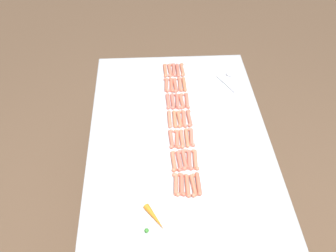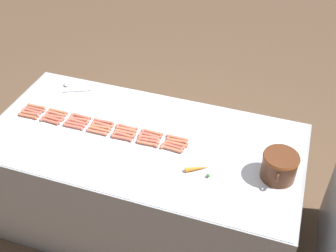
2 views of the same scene
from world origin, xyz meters
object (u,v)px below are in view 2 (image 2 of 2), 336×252
hot_dog_17 (101,127)px  hot_dog_23 (75,124)px  hot_dog_13 (177,141)px  carrot (199,169)px  hot_dog_20 (176,144)px  hot_dog_34 (172,149)px  hot_dog_15 (55,117)px  hot_dog_18 (125,132)px  hot_dog_0 (37,106)px  hot_dog_7 (35,109)px  hot_dog_9 (79,119)px  hot_dog_4 (127,127)px  hot_dog_29 (50,121)px  hot_dog_1 (58,111)px  hot_dog_12 (151,135)px  hot_dog_16 (78,122)px  serving_spoon (70,86)px  hot_dog_30 (73,127)px  hot_dog_32 (121,138)px  bean_pot (280,165)px  hot_dog_11 (126,129)px  hot_dog_5 (152,132)px  hot_dog_28 (28,116)px  hot_dog_25 (124,135)px  hot_dog_21 (30,113)px  hot_dog_19 (149,138)px  hot_dog_8 (56,114)px  hot_dog_2 (81,116)px  hot_dog_33 (147,144)px  hot_dog_27 (173,146)px  hot_dog_6 (177,138)px  hot_dog_31 (97,132)px  hot_dog_22 (52,119)px  hot_dog_10 (102,124)px  hot_dog_26 (148,141)px  hot_dog_14 (32,111)px  hot_dog_24 (99,129)px  hot_dog_3 (104,122)px

hot_dog_17 → hot_dog_23: (0.03, -0.19, 0.00)m
hot_dog_13 → carrot: carrot is taller
hot_dog_20 → hot_dog_34: bearing=-10.7°
hot_dog_15 → hot_dog_18: size_ratio=1.00×
hot_dog_0 → hot_dog_7: bearing=13.1°
hot_dog_9 → hot_dog_15: bearing=-80.9°
hot_dog_4 → hot_dog_29: 0.56m
hot_dog_1 → hot_dog_12: 0.74m
hot_dog_16 → serving_spoon: (-0.38, -0.27, -0.00)m
hot_dog_30 → hot_dog_32: bearing=89.8°
hot_dog_7 → bean_pot: (0.10, 1.79, 0.09)m
hot_dog_11 → hot_dog_17: size_ratio=1.00×
hot_dog_5 → hot_dog_28: size_ratio=1.00×
hot_dog_25 → hot_dog_21: bearing=-90.0°
hot_dog_19 → hot_dog_21: 0.92m
hot_dog_8 → carrot: (0.21, 1.14, 0.00)m
hot_dog_2 → hot_dog_33: bearing=77.6°
hot_dog_20 → hot_dog_27: (0.03, -0.01, 0.00)m
hot_dog_0 → hot_dog_33: bearing=82.5°
hot_dog_6 → hot_dog_31: size_ratio=1.00×
hot_dog_32 → hot_dog_23: bearing=-94.8°
bean_pot → serving_spoon: (-0.45, -1.69, -0.09)m
hot_dog_21 → hot_dog_23: same height
hot_dog_22 → hot_dog_32: bearing=86.5°
bean_pot → hot_dog_10: bearing=-94.6°
hot_dog_21 → serving_spoon: 0.42m
hot_dog_18 → hot_dog_25: same height
hot_dog_10 → hot_dog_26: bearing=81.4°
hot_dog_33 → carrot: (0.12, 0.39, 0.00)m
hot_dog_27 → hot_dog_33: same height
hot_dog_10 → hot_dog_14: bearing=-87.3°
hot_dog_18 → hot_dog_25: 0.03m
hot_dog_26 → hot_dog_34: size_ratio=1.00×
hot_dog_4 → hot_dog_32: (0.12, 0.01, 0.00)m
hot_dog_13 → bean_pot: (0.10, 0.68, 0.09)m
hot_dog_7 → hot_dog_24: 0.55m
hot_dog_24 → hot_dog_33: (0.03, 0.37, 0.00)m
hot_dog_20 → hot_dog_2: bearing=-94.8°
hot_dog_8 → hot_dog_20: (0.03, 0.93, 0.00)m
hot_dog_15 → hot_dog_18: 0.55m
hot_dog_26 → hot_dog_0: bearing=-95.5°
hot_dog_8 → hot_dog_31: bearing=75.9°
hot_dog_19 → hot_dog_17: bearing=-89.8°
hot_dog_10 → carrot: bearing=74.9°
hot_dog_3 → hot_dog_27: same height
hot_dog_21 → hot_dog_12: bearing=93.4°
hot_dog_19 → hot_dog_32: (0.06, -0.18, 0.00)m
hot_dog_22 → hot_dog_28: bearing=-79.8°
hot_dog_15 → hot_dog_28: (0.06, -0.19, 0.00)m
hot_dog_17 → serving_spoon: size_ratio=0.62×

